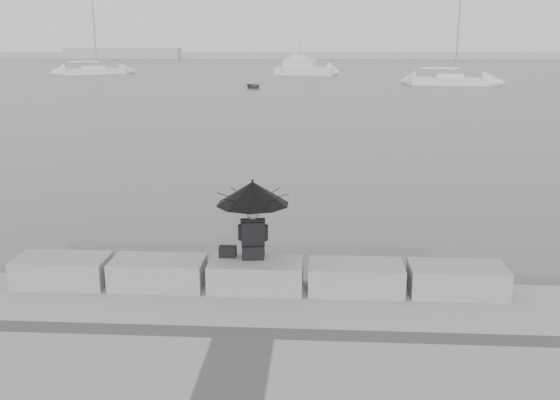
# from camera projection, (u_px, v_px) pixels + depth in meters

# --- Properties ---
(ground) EXTENTS (360.00, 360.00, 0.00)m
(ground) POSITION_uv_depth(u_px,v_px,m) (259.00, 305.00, 11.30)
(ground) COLOR #4E5154
(ground) RESTS_ON ground
(stone_block_far_left) EXTENTS (1.60, 0.80, 0.50)m
(stone_block_far_left) POSITION_uv_depth(u_px,v_px,m) (62.00, 271.00, 10.89)
(stone_block_far_left) COLOR gray
(stone_block_far_left) RESTS_ON promenade
(stone_block_left) EXTENTS (1.60, 0.80, 0.50)m
(stone_block_left) POSITION_uv_depth(u_px,v_px,m) (158.00, 273.00, 10.78)
(stone_block_left) COLOR gray
(stone_block_left) RESTS_ON promenade
(stone_block_centre) EXTENTS (1.60, 0.80, 0.50)m
(stone_block_centre) POSITION_uv_depth(u_px,v_px,m) (256.00, 275.00, 10.68)
(stone_block_centre) COLOR gray
(stone_block_centre) RESTS_ON promenade
(stone_block_right) EXTENTS (1.60, 0.80, 0.50)m
(stone_block_right) POSITION_uv_depth(u_px,v_px,m) (356.00, 278.00, 10.58)
(stone_block_right) COLOR gray
(stone_block_right) RESTS_ON promenade
(stone_block_far_right) EXTENTS (1.60, 0.80, 0.50)m
(stone_block_far_right) POSITION_uv_depth(u_px,v_px,m) (457.00, 280.00, 10.47)
(stone_block_far_right) COLOR gray
(stone_block_far_right) RESTS_ON promenade
(seated_person) EXTENTS (1.26, 1.26, 1.39)m
(seated_person) POSITION_uv_depth(u_px,v_px,m) (253.00, 201.00, 10.57)
(seated_person) COLOR black
(seated_person) RESTS_ON stone_block_centre
(bag) EXTENTS (0.30, 0.17, 0.19)m
(bag) POSITION_uv_depth(u_px,v_px,m) (228.00, 252.00, 10.83)
(bag) COLOR black
(bag) RESTS_ON stone_block_centre
(distant_landmass) EXTENTS (180.00, 8.00, 2.80)m
(distant_landmass) POSITION_uv_depth(u_px,v_px,m) (284.00, 55.00, 160.94)
(distant_landmass) COLOR #9D9FA2
(distant_landmass) RESTS_ON ground
(sailboat_left) EXTENTS (8.71, 6.55, 12.90)m
(sailboat_left) POSITION_uv_depth(u_px,v_px,m) (93.00, 71.00, 87.78)
(sailboat_left) COLOR white
(sailboat_left) RESTS_ON ground
(sailboat_right) EXTENTS (8.27, 3.82, 12.90)m
(sailboat_right) POSITION_uv_depth(u_px,v_px,m) (450.00, 80.00, 66.53)
(sailboat_right) COLOR white
(sailboat_right) RESTS_ON ground
(motor_cruiser) EXTENTS (8.76, 5.10, 4.50)m
(motor_cruiser) POSITION_uv_depth(u_px,v_px,m) (305.00, 68.00, 85.81)
(motor_cruiser) COLOR white
(motor_cruiser) RESTS_ON ground
(dinghy) EXTENTS (3.00, 2.16, 0.47)m
(dinghy) POSITION_uv_depth(u_px,v_px,m) (253.00, 86.00, 62.76)
(dinghy) COLOR gray
(dinghy) RESTS_ON ground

